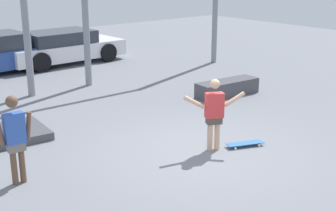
{
  "coord_description": "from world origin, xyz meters",
  "views": [
    {
      "loc": [
        -6.15,
        -6.42,
        3.72
      ],
      "look_at": [
        0.1,
        1.19,
        0.67
      ],
      "focal_mm": 50.0,
      "sensor_mm": 36.0,
      "label": 1
    }
  ],
  "objects_px": {
    "skateboard": "(245,143)",
    "parked_car_white": "(63,47)",
    "grind_box": "(227,88)",
    "skateboarder": "(214,111)",
    "bystander": "(15,135)"
  },
  "relations": [
    {
      "from": "skateboard",
      "to": "parked_car_white",
      "type": "xyz_separation_m",
      "value": [
        1.01,
        10.07,
        0.55
      ]
    },
    {
      "from": "skateboarder",
      "to": "skateboard",
      "type": "distance_m",
      "value": 1.05
    },
    {
      "from": "skateboarder",
      "to": "parked_car_white",
      "type": "bearing_deg",
      "value": 105.74
    },
    {
      "from": "grind_box",
      "to": "skateboarder",
      "type": "bearing_deg",
      "value": -140.2
    },
    {
      "from": "skateboarder",
      "to": "bystander",
      "type": "distance_m",
      "value": 3.84
    },
    {
      "from": "grind_box",
      "to": "parked_car_white",
      "type": "xyz_separation_m",
      "value": [
        -1.55,
        7.1,
        0.39
      ]
    },
    {
      "from": "skateboard",
      "to": "skateboarder",
      "type": "bearing_deg",
      "value": 176.94
    },
    {
      "from": "parked_car_white",
      "to": "bystander",
      "type": "xyz_separation_m",
      "value": [
        -5.35,
        -8.7,
        0.28
      ]
    },
    {
      "from": "skateboard",
      "to": "parked_car_white",
      "type": "height_order",
      "value": "parked_car_white"
    },
    {
      "from": "skateboard",
      "to": "grind_box",
      "type": "bearing_deg",
      "value": 71.02
    },
    {
      "from": "skateboarder",
      "to": "bystander",
      "type": "bearing_deg",
      "value": -170.77
    },
    {
      "from": "skateboard",
      "to": "parked_car_white",
      "type": "relative_size",
      "value": 0.18
    },
    {
      "from": "skateboarder",
      "to": "grind_box",
      "type": "distance_m",
      "value": 4.21
    },
    {
      "from": "grind_box",
      "to": "bystander",
      "type": "bearing_deg",
      "value": -166.93
    },
    {
      "from": "skateboard",
      "to": "parked_car_white",
      "type": "bearing_deg",
      "value": 106.06
    }
  ]
}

